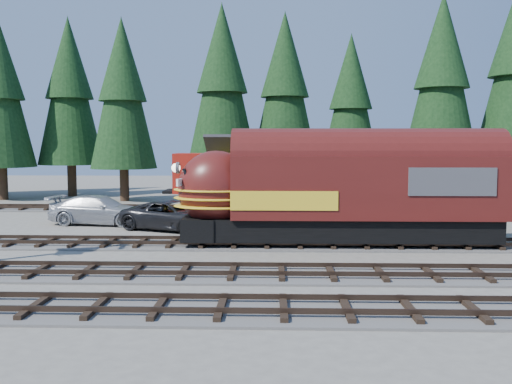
{
  "coord_description": "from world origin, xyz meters",
  "views": [
    {
      "loc": [
        -2.68,
        -22.52,
        4.87
      ],
      "look_at": [
        -3.53,
        4.0,
        2.55
      ],
      "focal_mm": 40.0,
      "sensor_mm": 36.0,
      "label": 1
    }
  ],
  "objects_px": {
    "locomotive": "(331,194)",
    "pickup_truck_b": "(99,210)",
    "depot": "(320,175)",
    "caboose": "(242,176)",
    "pickup_truck_a": "(173,216)"
  },
  "relations": [
    {
      "from": "depot",
      "to": "caboose",
      "type": "relative_size",
      "value": 1.36
    },
    {
      "from": "locomotive",
      "to": "pickup_truck_b",
      "type": "relative_size",
      "value": 2.58
    },
    {
      "from": "caboose",
      "to": "pickup_truck_a",
      "type": "relative_size",
      "value": 1.61
    },
    {
      "from": "depot",
      "to": "pickup_truck_a",
      "type": "bearing_deg",
      "value": -167.41
    },
    {
      "from": "depot",
      "to": "caboose",
      "type": "height_order",
      "value": "depot"
    },
    {
      "from": "depot",
      "to": "locomotive",
      "type": "bearing_deg",
      "value": -90.13
    },
    {
      "from": "depot",
      "to": "pickup_truck_a",
      "type": "height_order",
      "value": "depot"
    },
    {
      "from": "depot",
      "to": "pickup_truck_b",
      "type": "height_order",
      "value": "depot"
    },
    {
      "from": "depot",
      "to": "pickup_truck_b",
      "type": "bearing_deg",
      "value": 179.05
    },
    {
      "from": "pickup_truck_a",
      "to": "caboose",
      "type": "bearing_deg",
      "value": 3.29
    },
    {
      "from": "locomotive",
      "to": "depot",
      "type": "bearing_deg",
      "value": 89.87
    },
    {
      "from": "depot",
      "to": "caboose",
      "type": "distance_m",
      "value": 9.03
    },
    {
      "from": "locomotive",
      "to": "pickup_truck_b",
      "type": "distance_m",
      "value": 14.74
    },
    {
      "from": "pickup_truck_a",
      "to": "locomotive",
      "type": "bearing_deg",
      "value": -96.72
    },
    {
      "from": "depot",
      "to": "caboose",
      "type": "bearing_deg",
      "value": 123.68
    }
  ]
}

